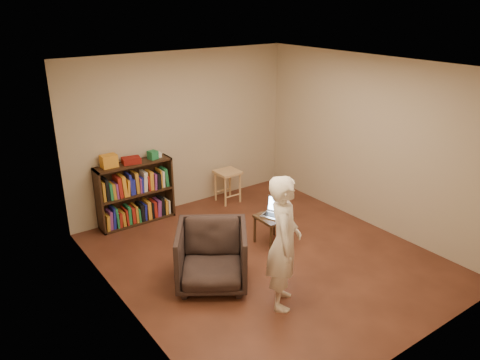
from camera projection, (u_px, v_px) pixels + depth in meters
floor at (266, 258)px, 6.47m from camera, size 4.50×4.50×0.00m
ceiling at (271, 66)px, 5.52m from camera, size 4.50×4.50×0.00m
wall_back at (182, 131)px, 7.69m from camera, size 4.00×0.00×4.00m
wall_left at (120, 208)px, 4.90m from camera, size 0.00×4.50×4.50m
wall_right at (371, 143)px, 7.08m from camera, size 0.00×4.50×4.50m
bookshelf at (135, 196)px, 7.36m from camera, size 1.20×0.30×1.00m
box_yellow at (109, 161)px, 6.93m from camera, size 0.23×0.17×0.19m
red_cloth at (131, 160)px, 7.12m from camera, size 0.30×0.24×0.09m
box_green at (153, 155)px, 7.29m from camera, size 0.16×0.16×0.13m
box_white at (158, 155)px, 7.39m from camera, size 0.09×0.09×0.07m
stool at (228, 177)px, 8.10m from camera, size 0.39×0.39×0.57m
armchair at (212, 256)px, 5.74m from camera, size 1.18×1.19×0.79m
side_table at (273, 221)px, 6.71m from camera, size 0.43×0.43×0.44m
laptop at (275, 211)px, 6.70m from camera, size 0.39×0.42×0.25m
person at (284, 243)px, 5.23m from camera, size 0.67×0.69×1.60m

